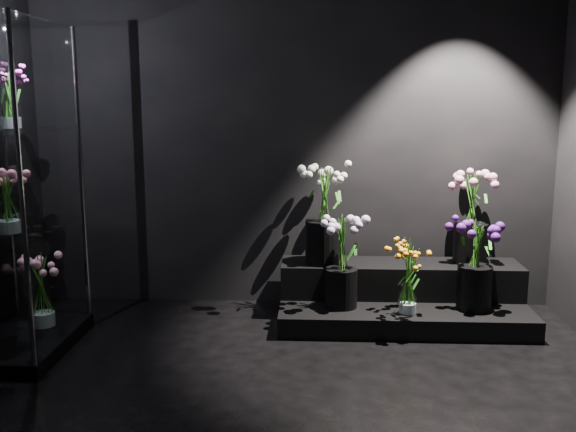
{
  "coord_description": "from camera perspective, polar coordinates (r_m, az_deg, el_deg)",
  "views": [
    {
      "loc": [
        0.19,
        -2.94,
        1.62
      ],
      "look_at": [
        -0.0,
        1.2,
        0.85
      ],
      "focal_mm": 40.0,
      "sensor_mm": 36.0,
      "label": 1
    }
  ],
  "objects": [
    {
      "name": "wall_front",
      "position": [
        0.98,
        -8.56,
        -2.4
      ],
      "size": [
        4.0,
        0.0,
        4.0
      ],
      "primitive_type": "plane",
      "rotation": [
        -1.57,
        0.0,
        0.0
      ],
      "color": "black",
      "rests_on": "floor"
    },
    {
      "name": "bouquet_lilac",
      "position": [
        4.52,
        4.79,
        -3.31
      ],
      "size": [
        0.39,
        0.39,
        0.68
      ],
      "rotation": [
        0.0,
        0.0,
        -0.07
      ],
      "color": "black",
      "rests_on": "display_riser"
    },
    {
      "name": "bouquet_case_magenta",
      "position": [
        4.42,
        -23.52,
        9.8
      ],
      "size": [
        0.28,
        0.28,
        0.4
      ],
      "rotation": [
        0.0,
        0.0,
        -0.31
      ],
      "color": "white",
      "rests_on": "display_case"
    },
    {
      "name": "bouquet_case_base_pink",
      "position": [
        4.61,
        -21.07,
        -5.97
      ],
      "size": [
        0.43,
        0.43,
        0.51
      ],
      "rotation": [
        0.0,
        0.0,
        0.39
      ],
      "color": "white",
      "rests_on": "display_case"
    },
    {
      "name": "display_case",
      "position": [
        4.34,
        -23.19,
        2.01
      ],
      "size": [
        0.57,
        0.94,
        2.08
      ],
      "color": "black",
      "rests_on": "floor"
    },
    {
      "name": "display_riser",
      "position": [
        4.85,
        10.03,
        -7.08
      ],
      "size": [
        1.78,
        0.79,
        0.4
      ],
      "color": "black",
      "rests_on": "floor"
    },
    {
      "name": "bouquet_orange_bells",
      "position": [
        4.47,
        10.67,
        -5.24
      ],
      "size": [
        0.25,
        0.25,
        0.52
      ],
      "rotation": [
        0.0,
        0.0,
        -0.02
      ],
      "color": "white",
      "rests_on": "display_riser"
    },
    {
      "name": "wall_back",
      "position": [
        4.95,
        0.47,
        8.01
      ],
      "size": [
        4.0,
        0.0,
        4.0
      ],
      "primitive_type": "plane",
      "rotation": [
        1.57,
        0.0,
        0.0
      ],
      "color": "black",
      "rests_on": "floor"
    },
    {
      "name": "bouquet_pink_roses",
      "position": [
        4.93,
        16.02,
        0.28
      ],
      "size": [
        0.43,
        0.43,
        0.67
      ],
      "rotation": [
        0.0,
        0.0,
        0.26
      ],
      "color": "black",
      "rests_on": "display_riser"
    },
    {
      "name": "bouquet_case_pink",
      "position": [
        4.19,
        -23.71,
        1.48
      ],
      "size": [
        0.37,
        0.37,
        0.41
      ],
      "rotation": [
        0.0,
        0.0,
        -0.32
      ],
      "color": "white",
      "rests_on": "display_case"
    },
    {
      "name": "floor",
      "position": [
        3.36,
        -0.95,
        -18.25
      ],
      "size": [
        4.0,
        4.0,
        0.0
      ],
      "primitive_type": "plane",
      "color": "black",
      "rests_on": "ground"
    },
    {
      "name": "bouquet_cream_roses",
      "position": [
        4.73,
        3.26,
        0.64
      ],
      "size": [
        0.48,
        0.48,
        0.72
      ],
      "rotation": [
        0.0,
        0.0,
        0.21
      ],
      "color": "black",
      "rests_on": "display_riser"
    },
    {
      "name": "bouquet_purple",
      "position": [
        4.64,
        16.35,
        -3.67
      ],
      "size": [
        0.45,
        0.45,
        0.64
      ],
      "rotation": [
        0.0,
        0.0,
        0.42
      ],
      "color": "black",
      "rests_on": "display_riser"
    }
  ]
}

